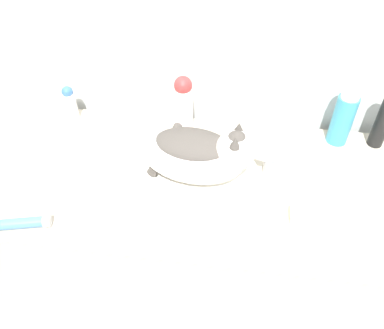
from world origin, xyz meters
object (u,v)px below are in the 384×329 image
Objects in this scene: deodorant_stick at (70,103)px; hairspray_can_black at (384,120)px; cat at (198,153)px; cream_tube at (21,223)px; soap_bar at (303,216)px; faucet at (269,158)px; lotion_bottle_white at (183,104)px; mouthwash_bottle at (343,117)px.

hairspray_can_black reaches higher than deodorant_stick.
cat is at bearing -29.28° from deodorant_stick.
cream_tube is (0.02, -0.46, -0.05)m from deodorant_stick.
deodorant_stick is at bearing 92.82° from cream_tube.
cat is 4.40× the size of soap_bar.
lotion_bottle_white is at bearing -53.56° from faucet.
mouthwash_bottle is 1.55× the size of deodorant_stick.
faucet is (0.20, 0.08, -0.07)m from cat.
hairspray_can_black is at bearing -173.09° from faucet.
cat is at bearing 24.89° from cream_tube.
lotion_bottle_white is at bearing -0.00° from deodorant_stick.
faucet is 0.96× the size of deodorant_stick.
deodorant_stick reaches higher than cream_tube.
soap_bar is at bearing -125.96° from hairspray_can_black.
cream_tube is at bearing -87.18° from deodorant_stick.
lotion_bottle_white is (-0.08, 0.26, -0.03)m from cat.
faucet is at bearing 120.92° from soap_bar.
lotion_bottle_white reaches higher than cream_tube.
cream_tube is at bearing -170.30° from soap_bar.
mouthwash_bottle reaches higher than faucet.
faucet is at bearing -152.35° from hairspray_can_black.
deodorant_stick is (-0.46, 0.26, -0.07)m from cat.
deodorant_stick is at bearing 155.89° from soap_bar.
deodorant_stick is 0.62× the size of hairspray_can_black.
hairspray_can_black reaches higher than soap_bar.
faucet is 0.28m from mouthwash_bottle.
mouthwash_bottle is at bearing 69.67° from soap_bar.
mouthwash_bottle is at bearing -0.00° from deodorant_stick.
faucet is 0.60× the size of hairspray_can_black.
soap_bar is (0.73, 0.12, -0.00)m from cream_tube.
deodorant_stick is (-0.87, 0.00, -0.03)m from mouthwash_bottle.
deodorant_stick reaches higher than faucet.
cat is 1.97× the size of cream_tube.
hairspray_can_black is 0.42m from soap_bar.
mouthwash_bottle reaches higher than cream_tube.
lotion_bottle_white is at bearing 113.11° from cat.
faucet is 0.38m from hairspray_can_black.
mouthwash_bottle is at bearing 28.37° from cream_tube.
cat is 0.53m from deodorant_stick.
faucet is 0.76× the size of cream_tube.
cream_tube is (-0.85, -0.46, -0.08)m from mouthwash_bottle.
cream_tube is 2.24× the size of soap_bar.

